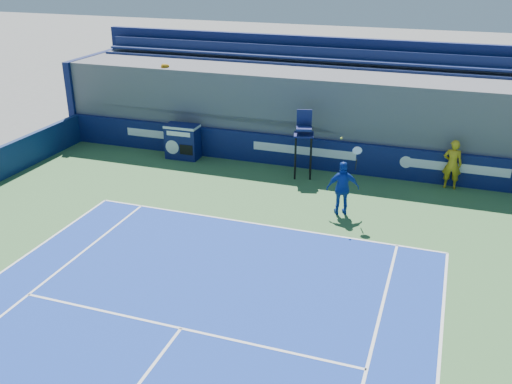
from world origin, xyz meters
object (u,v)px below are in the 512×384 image
(ball_person, at_px, (452,164))
(tennis_player, at_px, (343,188))
(umpire_chair, at_px, (304,137))
(match_clock, at_px, (183,141))

(ball_person, xyz_separation_m, tennis_player, (-3.18, -3.32, -0.01))
(tennis_player, bearing_deg, umpire_chair, 126.22)
(ball_person, distance_m, match_clock, 10.21)
(ball_person, xyz_separation_m, umpire_chair, (-5.17, -0.60, 0.63))
(ball_person, xyz_separation_m, match_clock, (-10.21, -0.24, -0.16))
(tennis_player, bearing_deg, ball_person, 46.28)
(umpire_chair, distance_m, tennis_player, 3.44)
(match_clock, xyz_separation_m, umpire_chair, (5.03, -0.36, 0.79))
(match_clock, bearing_deg, ball_person, 1.33)
(umpire_chair, bearing_deg, ball_person, 6.57)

